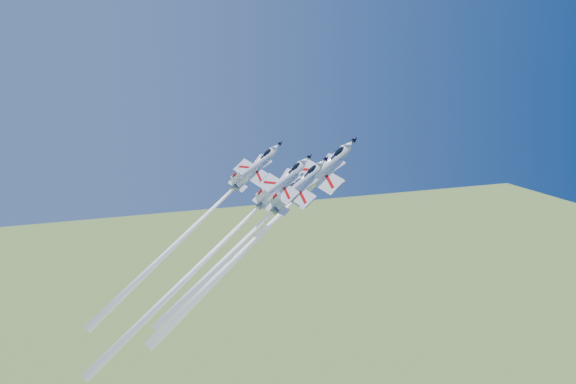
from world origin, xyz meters
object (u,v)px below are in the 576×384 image
object	(u,v)px
jet_lead	(264,231)
jet_slot	(211,254)
jet_left	(195,226)
jet_right	(251,234)

from	to	relation	value
jet_lead	jet_slot	distance (m)	13.25
jet_lead	jet_slot	xyz separation A→B (m)	(-11.83, -5.74, -1.59)
jet_lead	jet_left	bearing A→B (deg)	-131.46
jet_left	jet_slot	bearing A→B (deg)	-18.36
jet_lead	jet_right	world-z (taller)	jet_lead
jet_lead	jet_left	size ratio (longest dim) A/B	1.13
jet_slot	jet_right	bearing A→B (deg)	63.67
jet_lead	jet_left	distance (m)	13.24
jet_right	jet_lead	bearing A→B (deg)	122.17
jet_left	jet_right	bearing A→B (deg)	14.25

